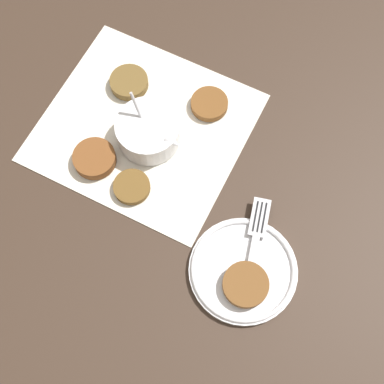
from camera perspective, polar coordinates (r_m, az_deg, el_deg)
name	(u,v)px	position (r m, az deg, el deg)	size (l,w,h in m)	color
ground_plane	(151,119)	(0.97, -4.41, 7.72)	(4.00, 4.00, 0.00)	#38281E
napkin	(146,128)	(0.96, -4.90, 6.79)	(0.39, 0.37, 0.00)	silver
sauce_bowl	(149,132)	(0.93, -4.63, 6.40)	(0.12, 0.11, 0.09)	silver
fritter_0	(129,82)	(1.00, -6.73, 11.54)	(0.07, 0.07, 0.02)	brown
fritter_1	(209,104)	(0.97, 1.86, 9.37)	(0.07, 0.07, 0.01)	brown
fritter_2	(132,187)	(0.91, -6.45, 0.55)	(0.06, 0.06, 0.01)	brown
fritter_3	(94,159)	(0.93, -10.36, 3.53)	(0.07, 0.07, 0.02)	brown
serving_plate	(243,270)	(0.86, 5.48, -8.30)	(0.17, 0.17, 0.02)	silver
fritter_on_plate	(246,285)	(0.84, 5.74, -9.79)	(0.07, 0.07, 0.01)	brown
fork	(256,237)	(0.87, 6.85, -4.81)	(0.08, 0.17, 0.00)	silver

